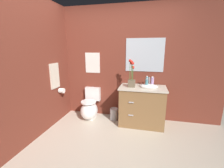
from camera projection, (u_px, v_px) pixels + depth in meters
ground_plane at (101, 156)px, 2.27m from camera, size 8.51×8.51×0.00m
wall_back at (129, 64)px, 3.35m from camera, size 3.97×0.05×2.50m
wall_left at (38, 68)px, 2.69m from camera, size 0.05×4.11×2.50m
toilet at (90, 108)px, 3.49m from camera, size 0.38×0.59×0.69m
vanity_cabinet at (142, 105)px, 3.16m from camera, size 0.94×0.56×1.00m
flower_vase at (132, 78)px, 3.04m from camera, size 0.14×0.14×0.56m
soap_bottle at (147, 81)px, 3.13m from camera, size 0.05×0.05×0.21m
lotion_bottle at (152, 82)px, 3.02m from camera, size 0.06×0.06×0.22m
hand_wash_bottle at (147, 83)px, 2.99m from camera, size 0.06×0.06×0.20m
trash_bin at (114, 114)px, 3.42m from camera, size 0.18×0.18×0.27m
wall_poster at (93, 63)px, 3.50m from camera, size 0.35×0.01×0.46m
wall_mirror at (145, 55)px, 3.20m from camera, size 0.80×0.01×0.70m
hanging_towel at (55, 76)px, 3.13m from camera, size 0.03×0.28×0.52m
toilet_paper_roll at (62, 91)px, 3.33m from camera, size 0.11×0.11×0.11m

